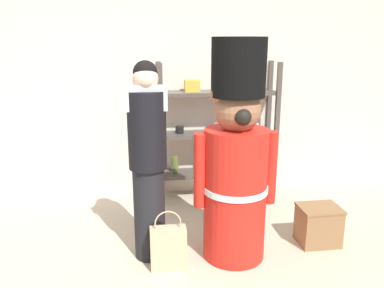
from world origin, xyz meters
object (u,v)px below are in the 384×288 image
Objects in this scene: merchandise_shelf at (217,130)px; display_crate at (318,225)px; teddy_bear_guard at (236,163)px; person_shopper at (148,159)px; shopping_bag at (168,247)px.

merchandise_shelf is 1.57m from display_crate.
teddy_bear_guard is (-0.12, -1.35, 0.04)m from merchandise_shelf.
merchandise_shelf is 4.30× the size of display_crate.
teddy_bear_guard is 5.00× the size of display_crate.
teddy_bear_guard is 0.72m from person_shopper.
shopping_bag is at bearing -167.41° from teddy_bear_guard.
person_shopper is (-0.71, 0.09, 0.03)m from teddy_bear_guard.
teddy_bear_guard reaches higher than merchandise_shelf.
person_shopper is 3.28× the size of shopping_bag.
merchandise_shelf is 1.36m from teddy_bear_guard.
merchandise_shelf is at bearing 84.84° from teddy_bear_guard.
person_shopper is at bearing 122.53° from shopping_bag.
person_shopper reaches higher than shopping_bag.
shopping_bag is 1.40m from display_crate.
display_crate is (0.69, -1.26, -0.62)m from merchandise_shelf.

